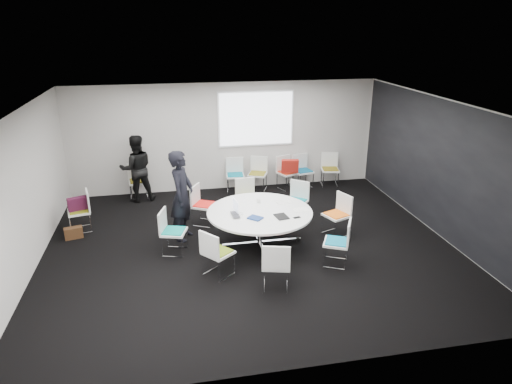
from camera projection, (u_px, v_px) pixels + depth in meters
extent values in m
cube|color=black|center=(250.00, 247.00, 9.14)|extent=(8.00, 7.00, 0.04)
cube|color=white|center=(249.00, 105.00, 8.14)|extent=(8.00, 7.00, 0.04)
cube|color=#BAB5AF|center=(226.00, 137.00, 11.88)|extent=(8.00, 0.04, 2.80)
cube|color=#BAB5AF|center=(303.00, 276.00, 5.41)|extent=(8.00, 0.04, 2.80)
cube|color=#BAB5AF|center=(22.00, 195.00, 7.92)|extent=(0.04, 7.00, 2.80)
cube|color=#BAB5AF|center=(442.00, 168.00, 9.37)|extent=(0.04, 7.00, 2.80)
cube|color=black|center=(441.00, 168.00, 9.36)|extent=(0.01, 6.94, 2.74)
cube|color=silver|center=(260.00, 243.00, 9.19)|extent=(0.90, 0.90, 0.08)
cylinder|color=silver|center=(260.00, 228.00, 9.08)|extent=(0.10, 0.10, 0.65)
cylinder|color=white|center=(260.00, 212.00, 8.96)|extent=(2.08, 2.08, 0.04)
cube|color=white|center=(256.00, 119.00, 11.81)|extent=(1.90, 0.03, 1.35)
cube|color=silver|center=(335.00, 226.00, 9.56)|extent=(0.55, 0.55, 0.42)
cube|color=white|center=(336.00, 216.00, 9.48)|extent=(0.58, 0.59, 0.04)
cube|color=#DB5F12|center=(336.00, 214.00, 9.47)|extent=(0.50, 0.51, 0.03)
cube|color=white|center=(344.00, 203.00, 9.50)|extent=(0.20, 0.44, 0.42)
cube|color=silver|center=(295.00, 211.00, 10.27)|extent=(0.59, 0.59, 0.42)
cube|color=white|center=(296.00, 202.00, 10.19)|extent=(0.63, 0.63, 0.04)
cube|color=#097D88|center=(296.00, 201.00, 10.18)|extent=(0.55, 0.55, 0.03)
cube|color=white|center=(300.00, 189.00, 10.28)|extent=(0.38, 0.32, 0.42)
cube|color=silver|center=(248.00, 208.00, 10.43)|extent=(0.47, 0.47, 0.42)
cube|color=white|center=(248.00, 199.00, 10.35)|extent=(0.51, 0.49, 0.04)
cube|color=olive|center=(248.00, 198.00, 10.34)|extent=(0.44, 0.42, 0.03)
cube|color=white|center=(245.00, 187.00, 10.46)|extent=(0.46, 0.09, 0.42)
cube|color=silver|center=(205.00, 215.00, 10.08)|extent=(0.57, 0.57, 0.42)
cube|color=white|center=(204.00, 205.00, 10.00)|extent=(0.61, 0.61, 0.04)
cube|color=red|center=(204.00, 204.00, 9.98)|extent=(0.52, 0.53, 0.03)
cube|color=white|center=(195.00, 195.00, 9.97)|extent=(0.25, 0.42, 0.42)
cube|color=silver|center=(175.00, 243.00, 8.81)|extent=(0.52, 0.52, 0.42)
cube|color=white|center=(174.00, 232.00, 8.73)|extent=(0.55, 0.57, 0.04)
cube|color=#088378|center=(174.00, 231.00, 8.72)|extent=(0.48, 0.49, 0.03)
cube|color=white|center=(162.00, 221.00, 8.67)|extent=(0.17, 0.45, 0.42)
cube|color=silver|center=(218.00, 264.00, 8.04)|extent=(0.59, 0.59, 0.42)
cube|color=white|center=(218.00, 253.00, 7.96)|extent=(0.63, 0.63, 0.04)
cube|color=#637A16|center=(218.00, 251.00, 7.95)|extent=(0.55, 0.55, 0.03)
cube|color=white|center=(209.00, 245.00, 7.73)|extent=(0.32, 0.38, 0.42)
cube|color=silver|center=(276.00, 276.00, 7.66)|extent=(0.51, 0.51, 0.42)
cube|color=white|center=(276.00, 264.00, 7.58)|extent=(0.55, 0.54, 0.04)
cube|color=red|center=(276.00, 263.00, 7.57)|extent=(0.48, 0.47, 0.03)
cube|color=white|center=(276.00, 258.00, 7.30)|extent=(0.45, 0.15, 0.42)
cube|color=silver|center=(336.00, 254.00, 8.40)|extent=(0.56, 0.56, 0.42)
cube|color=white|center=(336.00, 243.00, 8.32)|extent=(0.60, 0.61, 0.04)
cube|color=#0A6A89|center=(336.00, 241.00, 8.31)|extent=(0.52, 0.53, 0.03)
cube|color=white|center=(349.00, 232.00, 8.19)|extent=(0.24, 0.43, 0.42)
cube|color=silver|center=(235.00, 184.00, 11.99)|extent=(0.45, 0.45, 0.42)
cube|color=white|center=(235.00, 176.00, 11.91)|extent=(0.49, 0.48, 0.04)
cube|color=#096B81|center=(235.00, 175.00, 11.90)|extent=(0.43, 0.41, 0.03)
cube|color=white|center=(235.00, 165.00, 12.02)|extent=(0.46, 0.07, 0.42)
cube|color=silver|center=(257.00, 183.00, 12.10)|extent=(0.55, 0.55, 0.42)
cube|color=white|center=(257.00, 174.00, 12.01)|extent=(0.59, 0.58, 0.04)
cube|color=olive|center=(257.00, 173.00, 12.00)|extent=(0.52, 0.50, 0.03)
cube|color=white|center=(259.00, 164.00, 12.13)|extent=(0.44, 0.21, 0.42)
cube|color=silver|center=(287.00, 181.00, 12.20)|extent=(0.55, 0.55, 0.42)
cube|color=white|center=(288.00, 173.00, 12.12)|extent=(0.60, 0.59, 0.04)
cube|color=red|center=(288.00, 172.00, 12.11)|extent=(0.52, 0.51, 0.03)
cube|color=white|center=(283.00, 163.00, 12.20)|extent=(0.44, 0.22, 0.42)
cube|color=silver|center=(303.00, 180.00, 12.32)|extent=(0.50, 0.50, 0.42)
cube|color=white|center=(303.00, 172.00, 12.24)|extent=(0.54, 0.53, 0.04)
cube|color=#0B577C|center=(303.00, 171.00, 12.23)|extent=(0.47, 0.46, 0.03)
cube|color=white|center=(300.00, 161.00, 12.34)|extent=(0.46, 0.13, 0.42)
cube|color=silver|center=(330.00, 178.00, 12.46)|extent=(0.49, 0.49, 0.42)
cube|color=white|center=(330.00, 170.00, 12.38)|extent=(0.54, 0.52, 0.04)
cube|color=olive|center=(330.00, 169.00, 12.37)|extent=(0.46, 0.45, 0.03)
cube|color=white|center=(329.00, 160.00, 12.49)|extent=(0.46, 0.12, 0.42)
cube|color=silver|center=(80.00, 221.00, 9.76)|extent=(0.50, 0.50, 0.42)
cube|color=white|center=(79.00, 212.00, 9.68)|extent=(0.53, 0.55, 0.04)
cube|color=olive|center=(79.00, 210.00, 9.67)|extent=(0.46, 0.47, 0.03)
cube|color=white|center=(88.00, 200.00, 9.67)|extent=(0.14, 0.46, 0.42)
cube|color=silver|center=(139.00, 190.00, 11.55)|extent=(0.47, 0.47, 0.42)
cube|color=white|center=(138.00, 182.00, 11.47)|extent=(0.51, 0.49, 0.04)
cube|color=olive|center=(138.00, 181.00, 11.45)|extent=(0.44, 0.43, 0.03)
cube|color=white|center=(137.00, 171.00, 11.57)|extent=(0.46, 0.09, 0.42)
imported|color=black|center=(182.00, 196.00, 9.18)|extent=(0.66, 0.79, 1.87)
imported|color=black|center=(137.00, 169.00, 11.19)|extent=(0.91, 0.77, 1.67)
imported|color=#333338|center=(238.00, 215.00, 8.75)|extent=(0.23, 0.35, 0.03)
cube|color=silver|center=(236.00, 206.00, 8.88)|extent=(0.06, 0.30, 0.22)
cube|color=black|center=(281.00, 217.00, 8.68)|extent=(0.27, 0.33, 0.02)
cube|color=navy|center=(255.00, 218.00, 8.61)|extent=(0.33, 0.32, 0.03)
cube|color=silver|center=(284.00, 202.00, 9.39)|extent=(0.33, 0.26, 0.00)
cube|color=white|center=(301.00, 209.00, 9.03)|extent=(0.32, 0.24, 0.00)
cylinder|color=white|center=(259.00, 201.00, 9.35)|extent=(0.08, 0.08, 0.09)
cube|color=black|center=(297.00, 217.00, 8.66)|extent=(0.15, 0.11, 0.01)
cube|color=#43112A|center=(78.00, 204.00, 9.61)|extent=(0.42, 0.28, 0.28)
cube|color=#432815|center=(74.00, 233.00, 9.44)|extent=(0.39, 0.25, 0.24)
cube|color=#A51C14|center=(290.00, 166.00, 11.84)|extent=(0.46, 0.22, 0.36)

